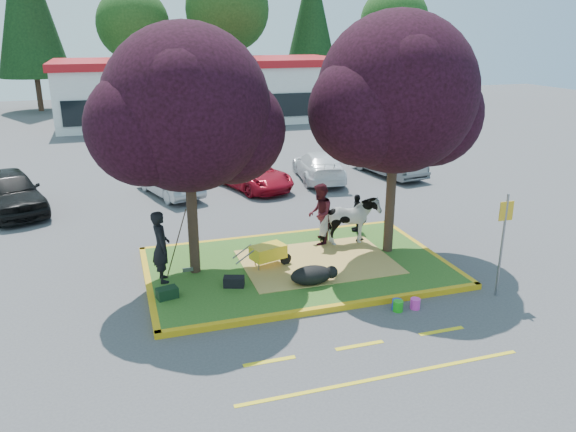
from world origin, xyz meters
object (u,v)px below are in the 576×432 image
object	(u,v)px
bucket_blue	(397,305)
bucket_green	(398,306)
wheelbarrow	(268,252)
sign_post	(503,234)
car_black	(10,191)
calf	(311,275)
car_silver	(169,180)
cow	(349,221)
bucket_pink	(415,304)
handler	(161,247)

from	to	relation	value
bucket_blue	bucket_green	bearing A→B (deg)	-98.60
wheelbarrow	bucket_blue	size ratio (longest dim) A/B	6.41
sign_post	car_black	xyz separation A→B (m)	(-12.67, 11.17, -0.88)
calf	bucket_blue	xyz separation A→B (m)	(1.59, -1.69, -0.26)
bucket_blue	car_silver	world-z (taller)	car_silver
cow	bucket_green	bearing A→B (deg)	174.29
car_black	car_silver	distance (m)	5.80
wheelbarrow	bucket_pink	size ratio (longest dim) A/B	6.43
cow	sign_post	size ratio (longest dim) A/B	0.67
bucket_pink	car_silver	xyz separation A→B (m)	(-4.57, 11.69, 0.51)
bucket_pink	bucket_blue	distance (m)	0.45
cow	calf	bearing A→B (deg)	139.10
wheelbarrow	bucket_blue	world-z (taller)	wheelbarrow
cow	handler	world-z (taller)	handler
bucket_green	car_silver	size ratio (longest dim) A/B	0.07
cow	handler	distance (m)	5.75
wheelbarrow	sign_post	size ratio (longest dim) A/B	0.62
bucket_pink	bucket_blue	world-z (taller)	same
car_black	sign_post	bearing A→B (deg)	-60.63
handler	wheelbarrow	distance (m)	2.93
handler	car_silver	world-z (taller)	handler
calf	wheelbarrow	world-z (taller)	wheelbarrow
handler	wheelbarrow	bearing A→B (deg)	-93.10
wheelbarrow	bucket_blue	bearing A→B (deg)	-69.43
bucket_green	bucket_pink	world-z (taller)	bucket_green
calf	car_black	world-z (taller)	car_black
handler	car_silver	distance (m)	8.64
bucket_green	bucket_blue	distance (m)	0.07
calf	sign_post	distance (m)	4.86
calf	car_silver	bearing A→B (deg)	93.21
sign_post	bucket_pink	world-z (taller)	sign_post
calf	car_silver	world-z (taller)	car_silver
wheelbarrow	bucket_green	xyz separation A→B (m)	(2.33, -3.15, -0.45)
bucket_green	bucket_blue	xyz separation A→B (m)	(0.01, 0.07, -0.00)
cow	bucket_blue	world-z (taller)	cow
sign_post	bucket_blue	world-z (taller)	sign_post
handler	bucket_pink	bearing A→B (deg)	-122.69
car_black	handler	bearing A→B (deg)	-79.10
car_black	car_silver	world-z (taller)	car_black
bucket_pink	car_silver	distance (m)	12.56
car_silver	cow	bearing A→B (deg)	102.64
handler	sign_post	bearing A→B (deg)	-115.02
sign_post	bucket_blue	xyz separation A→B (m)	(-2.77, 0.06, -1.54)
bucket_green	bucket_blue	world-z (taller)	bucket_green
cow	wheelbarrow	world-z (taller)	cow
cow	sign_post	world-z (taller)	sign_post
cow	bucket_green	size ratio (longest dim) A/B	6.81
calf	car_silver	xyz separation A→B (m)	(-2.54, 9.92, 0.25)
bucket_green	bucket_blue	size ratio (longest dim) A/B	1.01
car_silver	calf	bearing A→B (deg)	86.06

